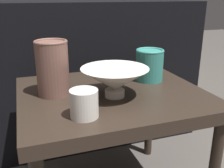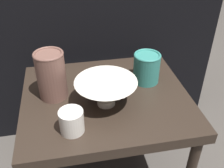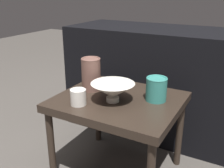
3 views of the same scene
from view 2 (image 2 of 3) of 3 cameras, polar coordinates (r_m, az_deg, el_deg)
table at (r=0.99m, az=-1.32°, el=-4.83°), size 0.61×0.52×0.44m
couch_backdrop at (r=1.49m, az=-5.09°, el=8.06°), size 1.20×0.50×0.72m
bowl at (r=0.89m, az=-1.32°, el=-1.43°), size 0.21×0.21×0.09m
vase_textured_left at (r=0.93m, az=-13.10°, el=2.02°), size 0.10×0.10×0.18m
vase_colorful_right at (r=1.02m, az=7.53°, el=3.62°), size 0.10×0.10×0.12m
cup at (r=0.81m, az=-8.78°, el=-8.03°), size 0.08×0.08×0.08m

